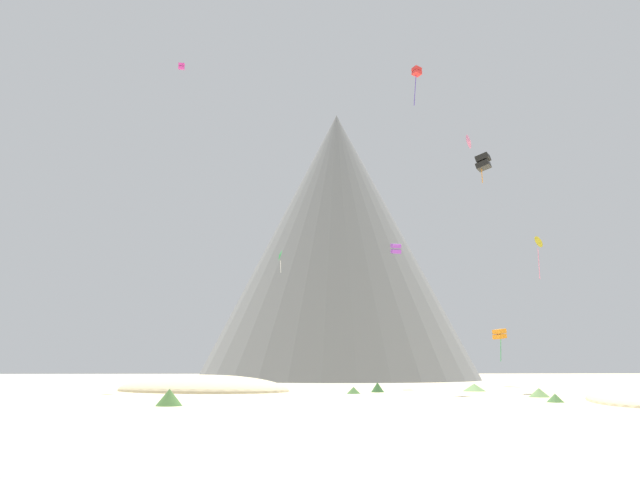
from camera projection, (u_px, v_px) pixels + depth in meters
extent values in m
plane|color=#CCBA8E|center=(376.00, 406.00, 34.98)|extent=(400.00, 400.00, 0.00)
ellipsoid|color=#CCBA8E|center=(202.00, 391.00, 57.62)|extent=(22.52, 21.59, 3.05)
cone|color=#477238|center=(354.00, 390.00, 51.18)|extent=(1.66, 1.66, 0.59)
cone|color=#386633|center=(378.00, 387.00, 54.35)|extent=(1.28, 1.28, 0.89)
cone|color=#477238|center=(169.00, 397.00, 34.78)|extent=(1.57, 1.57, 0.97)
cone|color=#668C4C|center=(539.00, 393.00, 45.21)|extent=(2.19, 2.19, 0.68)
cone|color=#477238|center=(555.00, 398.00, 38.38)|extent=(1.55, 1.55, 0.56)
cone|color=#668C4C|center=(474.00, 387.00, 56.69)|extent=(2.76, 2.76, 0.71)
cone|color=slate|center=(337.00, 241.00, 117.85)|extent=(53.79, 53.79, 52.97)
cone|color=slate|center=(319.00, 320.00, 118.66)|extent=(46.15, 46.15, 22.89)
cone|color=slate|center=(331.00, 292.00, 118.53)|extent=(32.02, 32.02, 33.60)
cone|color=green|center=(280.00, 255.00, 85.01)|extent=(0.77, 1.64, 1.58)
cylinder|color=white|center=(281.00, 267.00, 84.68)|extent=(0.16, 0.23, 1.73)
cube|color=purple|center=(396.00, 251.00, 70.00)|extent=(1.07, 1.15, 0.70)
cube|color=purple|center=(396.00, 246.00, 70.14)|extent=(1.07, 1.15, 0.70)
cube|color=orange|center=(500.00, 337.00, 73.92)|extent=(1.65, 1.62, 0.71)
cube|color=orange|center=(499.00, 331.00, 74.05)|extent=(1.65, 1.62, 0.71)
cylinder|color=green|center=(501.00, 350.00, 73.58)|extent=(0.23, 0.14, 2.74)
cone|color=pink|center=(470.00, 141.00, 89.07)|extent=(1.74, 1.96, 2.12)
cube|color=red|center=(417.00, 73.00, 69.82)|extent=(1.19, 1.16, 0.54)
cube|color=red|center=(417.00, 69.00, 69.92)|extent=(1.19, 1.16, 0.54)
cylinder|color=#5138B2|center=(415.00, 90.00, 69.34)|extent=(0.51, 0.36, 3.96)
cone|color=yellow|center=(538.00, 242.00, 70.58)|extent=(1.56, 1.26, 1.44)
cylinder|color=pink|center=(539.00, 263.00, 70.03)|extent=(0.24, 0.49, 3.63)
cube|color=black|center=(483.00, 166.00, 65.61)|extent=(2.04, 2.02, 0.96)
cube|color=black|center=(483.00, 159.00, 65.78)|extent=(2.04, 2.02, 0.96)
cylinder|color=orange|center=(482.00, 176.00, 65.35)|extent=(0.09, 0.13, 1.66)
cube|color=#D1339E|center=(181.00, 68.00, 75.69)|extent=(0.75, 0.81, 0.53)
cube|color=#D1339E|center=(182.00, 65.00, 75.79)|extent=(0.75, 0.81, 0.53)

